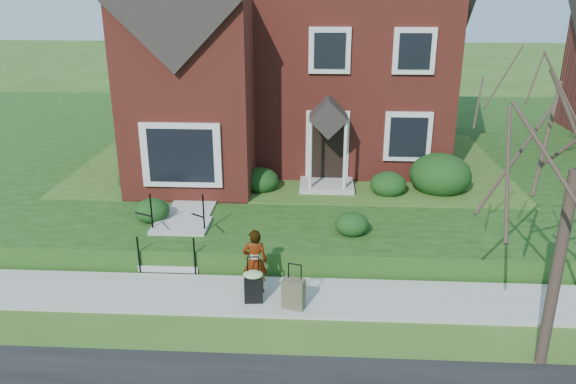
# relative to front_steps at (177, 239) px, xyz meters

# --- Properties ---
(ground) EXTENTS (120.00, 120.00, 0.00)m
(ground) POSITION_rel_front_steps_xyz_m (2.50, -1.84, -0.47)
(ground) COLOR #2D5119
(ground) RESTS_ON ground
(sidewalk) EXTENTS (60.00, 1.60, 0.08)m
(sidewalk) POSITION_rel_front_steps_xyz_m (2.50, -1.84, -0.43)
(sidewalk) COLOR #9E9B93
(sidewalk) RESTS_ON ground
(terrace) EXTENTS (44.00, 20.00, 0.60)m
(terrace) POSITION_rel_front_steps_xyz_m (6.50, 9.06, -0.17)
(terrace) COLOR #18390F
(terrace) RESTS_ON ground
(walkway) EXTENTS (1.20, 6.00, 0.06)m
(walkway) POSITION_rel_front_steps_xyz_m (0.00, 3.16, 0.16)
(walkway) COLOR #9E9B93
(walkway) RESTS_ON terrace
(main_house) EXTENTS (10.40, 10.20, 9.40)m
(main_house) POSITION_rel_front_steps_xyz_m (2.29, 7.76, 4.79)
(main_house) COLOR maroon
(main_house) RESTS_ON terrace
(front_steps) EXTENTS (1.40, 2.02, 1.50)m
(front_steps) POSITION_rel_front_steps_xyz_m (0.00, 0.00, 0.00)
(front_steps) COLOR #9E9B93
(front_steps) RESTS_ON ground
(foundation_shrubs) EXTENTS (10.46, 4.53, 1.26)m
(foundation_shrubs) POSITION_rel_front_steps_xyz_m (4.25, 3.10, 0.63)
(foundation_shrubs) COLOR black
(foundation_shrubs) RESTS_ON terrace
(woman) EXTENTS (0.56, 0.39, 1.46)m
(woman) POSITION_rel_front_steps_xyz_m (2.13, -1.72, 0.34)
(woman) COLOR #999999
(woman) RESTS_ON sidewalk
(suitcase_black) EXTENTS (0.46, 0.39, 1.02)m
(suitcase_black) POSITION_rel_front_steps_xyz_m (2.13, -2.13, 0.00)
(suitcase_black) COLOR black
(suitcase_black) RESTS_ON sidewalk
(suitcase_olive) EXTENTS (0.50, 0.37, 0.98)m
(suitcase_olive) POSITION_rel_front_steps_xyz_m (2.98, -2.33, -0.07)
(suitcase_olive) COLOR brown
(suitcase_olive) RESTS_ON sidewalk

